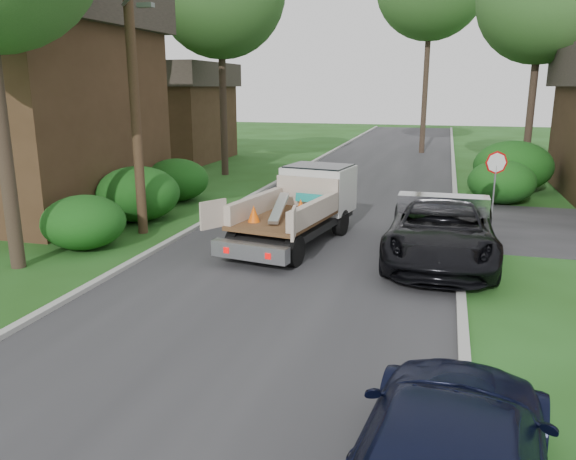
# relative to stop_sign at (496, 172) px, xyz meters

# --- Properties ---
(ground) EXTENTS (120.00, 120.00, 0.00)m
(ground) POSITION_rel_stop_sign_xyz_m (-5.20, -9.00, -1.78)
(ground) COLOR #1D4213
(ground) RESTS_ON ground
(road) EXTENTS (8.00, 90.00, 0.02)m
(road) POSITION_rel_stop_sign_xyz_m (-5.20, 1.00, -1.77)
(road) COLOR #28282B
(road) RESTS_ON ground
(curb_left) EXTENTS (0.20, 90.00, 0.12)m
(curb_left) POSITION_rel_stop_sign_xyz_m (-9.30, 1.00, -1.72)
(curb_left) COLOR #9E9E99
(curb_left) RESTS_ON ground
(curb_right) EXTENTS (0.20, 90.00, 0.12)m
(curb_right) POSITION_rel_stop_sign_xyz_m (-1.10, 1.00, -1.72)
(curb_right) COLOR #9E9E99
(curb_right) RESTS_ON ground
(stop_sign) EXTENTS (0.71, 0.32, 2.48)m
(stop_sign) POSITION_rel_stop_sign_xyz_m (0.00, 0.00, 0.00)
(stop_sign) COLOR slate
(stop_sign) RESTS_ON ground
(utility_pole) EXTENTS (2.42, 1.25, 10.00)m
(utility_pole) POSITION_rel_stop_sign_xyz_m (-10.68, -4.02, 3.40)
(utility_pole) COLOR #382619
(utility_pole) RESTS_ON ground
(house_left_near) EXTENTS (9.72, 8.64, 8.40)m
(house_left_near) POSITION_rel_stop_sign_xyz_m (-17.20, -2.00, 2.50)
(house_left_near) COLOR #3C2818
(house_left_near) RESTS_ON ground
(house_left_far) EXTENTS (7.56, 7.56, 6.00)m
(house_left_far) POSITION_rel_stop_sign_xyz_m (-18.70, 13.00, 1.27)
(house_left_far) COLOR #3C2818
(house_left_far) RESTS_ON ground
(hedge_left_a) EXTENTS (2.34, 2.34, 1.53)m
(hedge_left_a) POSITION_rel_stop_sign_xyz_m (-11.40, -6.00, -1.01)
(hedge_left_a) COLOR #104612
(hedge_left_a) RESTS_ON ground
(hedge_left_b) EXTENTS (2.86, 2.86, 1.87)m
(hedge_left_b) POSITION_rel_stop_sign_xyz_m (-11.70, -2.50, -0.84)
(hedge_left_b) COLOR #104612
(hedge_left_b) RESTS_ON ground
(hedge_left_c) EXTENTS (2.60, 2.60, 1.70)m
(hedge_left_c) POSITION_rel_stop_sign_xyz_m (-12.00, 1.00, -0.93)
(hedge_left_c) COLOR #104612
(hedge_left_c) RESTS_ON ground
(hedge_right_a) EXTENTS (2.60, 2.60, 1.70)m
(hedge_right_a) POSITION_rel_stop_sign_xyz_m (0.60, 4.00, -0.93)
(hedge_right_a) COLOR #104612
(hedge_right_a) RESTS_ON ground
(hedge_right_b) EXTENTS (3.38, 3.38, 2.21)m
(hedge_right_b) POSITION_rel_stop_sign_xyz_m (1.30, 7.00, -0.67)
(hedge_right_b) COLOR #104612
(hedge_right_b) RESTS_ON ground
(flatbed_truck) EXTENTS (3.21, 5.87, 2.11)m
(flatbed_truck) POSITION_rel_stop_sign_xyz_m (-5.60, -3.25, -0.63)
(flatbed_truck) COLOR black
(flatbed_truck) RESTS_ON ground
(black_pickup) EXTENTS (2.77, 5.97, 1.66)m
(black_pickup) POSITION_rel_stop_sign_xyz_m (-1.60, -4.50, -0.95)
(black_pickup) COLOR black
(black_pickup) RESTS_ON ground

